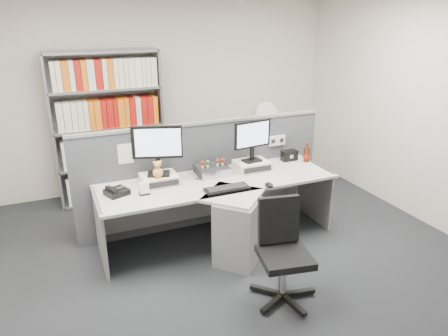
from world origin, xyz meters
name	(u,v)px	position (x,y,z in m)	size (l,w,h in m)	color
ground	(250,277)	(0.00, 0.00, 0.00)	(5.50, 5.50, 0.00)	#272A2E
room_shell	(255,95)	(0.00, 0.00, 1.79)	(5.04, 5.54, 2.72)	beige
partition	(205,173)	(0.00, 1.25, 0.65)	(3.00, 0.08, 1.27)	#474850
desk	(226,210)	(0.00, 0.60, 0.46)	(2.60, 1.20, 0.72)	#B4B4AD
monitor_riser_left	(159,179)	(-0.61, 0.98, 0.77)	(0.38, 0.31, 0.10)	beige
monitor_riser_right	(252,165)	(0.49, 0.98, 0.77)	(0.38, 0.31, 0.10)	beige
monitor_left	(157,146)	(-0.61, 0.98, 1.14)	(0.51, 0.23, 0.53)	black
monitor_right	(252,137)	(0.49, 0.98, 1.10)	(0.47, 0.18, 0.48)	black
desktop_pc	(212,170)	(0.01, 1.02, 0.77)	(0.35, 0.31, 0.09)	black
figurines	(213,162)	(0.01, 1.01, 0.86)	(0.29, 0.05, 0.09)	beige
keyboard	(227,189)	(-0.02, 0.54, 0.73)	(0.47, 0.18, 0.03)	black
mouse	(269,185)	(0.42, 0.44, 0.74)	(0.08, 0.12, 0.05)	black
desk_phone	(116,192)	(-1.08, 0.86, 0.75)	(0.26, 0.25, 0.09)	black
desk_calendar	(144,190)	(-0.82, 0.76, 0.77)	(0.11, 0.08, 0.13)	black
plush_toy	(158,170)	(-0.64, 0.90, 0.90)	(0.11, 0.11, 0.18)	gold
speaker	(289,155)	(1.06, 1.08, 0.78)	(0.19, 0.11, 0.13)	black
cola_bottle	(307,154)	(1.23, 0.96, 0.81)	(0.08, 0.08, 0.25)	#3F190A
shelving_unit	(109,130)	(-0.90, 2.44, 0.98)	(1.41, 0.40, 2.00)	gray
filing_cabinet	(263,164)	(1.20, 1.99, 0.35)	(0.45, 0.61, 0.70)	gray
desk_fan	(265,117)	(1.20, 1.99, 1.05)	(0.33, 0.20, 0.56)	white
office_chair	(282,248)	(0.14, -0.33, 0.48)	(0.60, 0.59, 0.90)	silver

